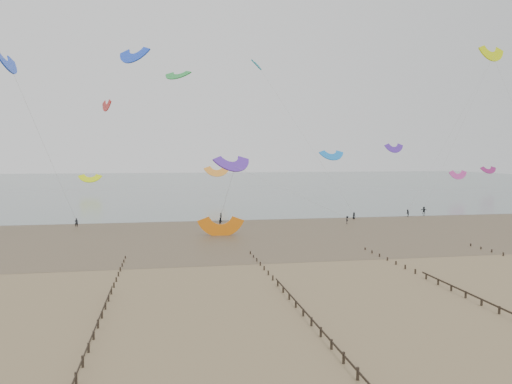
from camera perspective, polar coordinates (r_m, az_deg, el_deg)
The scene contains 7 objects.
ground at distance 62.26m, azimuth -2.46°, elevation -9.38°, with size 500.00×500.00×0.00m, color brown.
sea_and_shore at distance 95.57m, azimuth -7.69°, elevation -4.59°, with size 500.00×665.00×0.03m.
groynes at distance 44.97m, azimuth 6.16°, elevation -14.19°, with size 72.16×50.16×1.00m.
kitesurfer_lead at distance 107.81m, azimuth -19.84°, elevation -3.31°, with size 0.67×0.44×1.84m, color black.
kitesurfers at distance 116.04m, azimuth 10.33°, elevation -2.64°, with size 152.42×14.91×1.82m.
grounded_kite at distance 91.18m, azimuth -4.04°, elevation -5.00°, with size 6.98×3.66×5.32m, color orange, non-canonical shape.
kites_airborne at distance 150.44m, azimuth -9.55°, elevation 6.18°, with size 237.40×127.28×41.01m.
Camera 1 is at (-8.13, -59.94, 14.71)m, focal length 35.00 mm.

